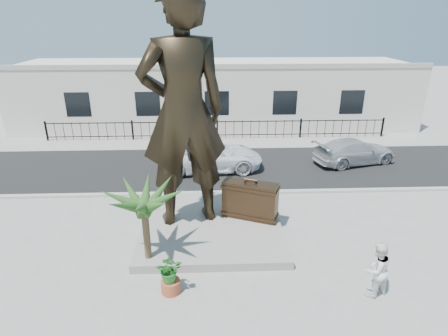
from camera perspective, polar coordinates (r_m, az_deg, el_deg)
The scene contains 16 objects.
ground at distance 13.18m, azimuth 0.37°, elevation -12.64°, with size 100.00×100.00×0.00m, color #9E9991.
street at distance 20.26m, azimuth -0.70°, elevation 0.39°, with size 40.00×7.00×0.01m, color black.
curb at distance 17.04m, azimuth -0.35°, elevation -3.81°, with size 40.00×0.25×0.12m, color #A5A399.
far_sidewalk at distance 24.02m, azimuth -0.98°, elevation 3.94°, with size 40.00×2.50×0.02m, color #9E9991.
plinth at distance 14.35m, azimuth -1.94°, elevation -8.77°, with size 5.20×5.20×0.30m, color gray.
fence at distance 24.61m, azimuth -1.04°, elevation 5.83°, with size 22.00×0.10×1.20m, color black.
building at distance 28.32m, azimuth -1.27°, elevation 11.33°, with size 28.00×7.00×4.40m, color silver.
statue at distance 13.06m, azimuth -6.25°, elevation 8.44°, with size 3.03×1.99×8.30m, color black.
suitcase at distance 14.30m, azimuth 4.01°, elevation -4.91°, with size 2.06×0.66×1.45m, color #342416.
tourist at distance 11.79m, azimuth 22.19°, elevation -14.12°, with size 0.84×0.65×1.73m, color white.
car_white at distance 19.54m, azimuth -1.89°, elevation 1.84°, with size 2.42×5.25×1.46m, color white.
car_silver at distance 21.63m, azimuth 19.28°, elevation 2.44°, with size 1.87×4.59×1.33m, color #A4A6A8.
worker at distance 23.65m, azimuth -9.21°, elevation 5.80°, with size 1.23×0.71×1.91m, color #F9560D.
palm_tree at distance 12.84m, azimuth -11.32°, elevation -14.21°, with size 1.80×1.80×3.20m, color #264A1B, non-canonical shape.
planter at distance 11.56m, azimuth -8.11°, elevation -17.41°, with size 0.56×0.56×0.40m, color #A34A2B.
shrub at distance 11.18m, azimuth -8.28°, elevation -15.00°, with size 0.73×0.64×0.82m, color #246B22.
Camera 1 is at (-0.53, -10.81, 7.52)m, focal length 30.00 mm.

